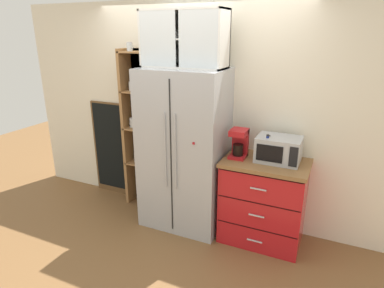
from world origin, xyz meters
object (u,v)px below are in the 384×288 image
(refrigerator, at_px, (184,150))
(mug_cream, at_px, (266,159))
(bottle_clear, at_px, (268,149))
(chalkboard_menu, at_px, (112,149))
(bottle_cobalt, at_px, (267,150))
(coffee_maker, at_px, (239,143))
(microwave, at_px, (279,149))

(refrigerator, xyz_separation_m, mug_cream, (0.93, -0.02, 0.06))
(bottle_clear, relative_size, chalkboard_menu, 0.20)
(mug_cream, relative_size, bottle_cobalt, 0.41)
(bottle_clear, distance_m, chalkboard_menu, 2.23)
(coffee_maker, height_order, chalkboard_menu, chalkboard_menu)
(mug_cream, xyz_separation_m, bottle_cobalt, (-0.00, 0.03, 0.09))
(coffee_maker, bearing_deg, bottle_cobalt, -6.66)
(coffee_maker, height_order, mug_cream, coffee_maker)
(chalkboard_menu, bearing_deg, coffee_maker, -7.53)
(mug_cream, bearing_deg, chalkboard_menu, 171.86)
(mug_cream, xyz_separation_m, chalkboard_menu, (-2.19, 0.31, -0.32))
(bottle_cobalt, relative_size, bottle_clear, 1.12)
(refrigerator, height_order, chalkboard_menu, refrigerator)
(microwave, bearing_deg, refrigerator, -175.51)
(mug_cream, distance_m, bottle_clear, 0.12)
(mug_cream, height_order, bottle_clear, bottle_clear)
(microwave, relative_size, bottle_cobalt, 1.49)
(mug_cream, relative_size, bottle_clear, 0.46)
(microwave, distance_m, bottle_cobalt, 0.13)
(microwave, height_order, mug_cream, microwave)
(microwave, bearing_deg, bottle_clear, -178.16)
(coffee_maker, height_order, bottle_clear, coffee_maker)
(refrigerator, relative_size, microwave, 4.18)
(bottle_cobalt, relative_size, chalkboard_menu, 0.23)
(bottle_clear, bearing_deg, coffee_maker, -172.64)
(refrigerator, bearing_deg, chalkboard_menu, 167.04)
(refrigerator, bearing_deg, bottle_cobalt, 0.27)
(refrigerator, distance_m, bottle_clear, 0.94)
(microwave, bearing_deg, coffee_maker, -174.07)
(coffee_maker, bearing_deg, mug_cream, -11.88)
(microwave, xyz_separation_m, bottle_cobalt, (-0.10, -0.08, 0.00))
(refrigerator, distance_m, coffee_maker, 0.66)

